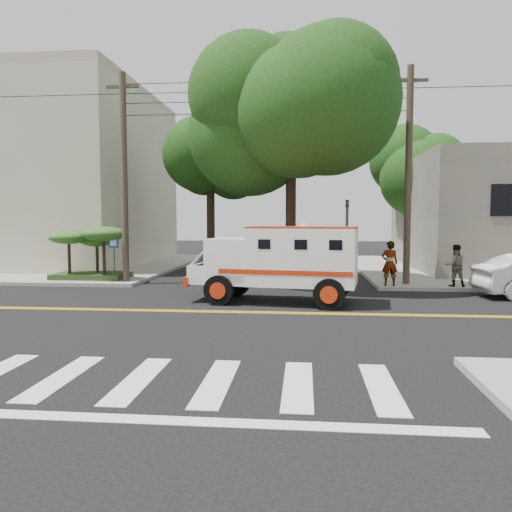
# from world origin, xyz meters

# --- Properties ---
(ground) EXTENTS (100.00, 100.00, 0.00)m
(ground) POSITION_xyz_m (0.00, 0.00, 0.00)
(ground) COLOR black
(ground) RESTS_ON ground
(sidewalk_nw) EXTENTS (17.00, 17.00, 0.15)m
(sidewalk_nw) POSITION_xyz_m (-13.50, 13.50, 0.07)
(sidewalk_nw) COLOR gray
(sidewalk_nw) RESTS_ON ground
(building_left) EXTENTS (16.00, 14.00, 10.00)m
(building_left) POSITION_xyz_m (-15.50, 15.00, 5.15)
(building_left) COLOR #B3AF93
(building_left) RESTS_ON sidewalk_nw
(utility_pole_left) EXTENTS (0.28, 0.28, 9.00)m
(utility_pole_left) POSITION_xyz_m (-5.60, 6.00, 4.50)
(utility_pole_left) COLOR #382D23
(utility_pole_left) RESTS_ON ground
(utility_pole_right) EXTENTS (0.28, 0.28, 9.00)m
(utility_pole_right) POSITION_xyz_m (6.30, 6.20, 4.50)
(utility_pole_right) COLOR #382D23
(utility_pole_right) RESTS_ON ground
(tree_main) EXTENTS (6.08, 5.70, 9.85)m
(tree_main) POSITION_xyz_m (1.94, 6.21, 7.20)
(tree_main) COLOR black
(tree_main) RESTS_ON ground
(tree_left) EXTENTS (4.48, 4.20, 7.70)m
(tree_left) POSITION_xyz_m (-2.68, 11.79, 5.73)
(tree_left) COLOR black
(tree_left) RESTS_ON ground
(tree_right) EXTENTS (4.80, 4.50, 8.20)m
(tree_right) POSITION_xyz_m (8.84, 15.77, 6.09)
(tree_right) COLOR black
(tree_right) RESTS_ON ground
(traffic_signal) EXTENTS (0.15, 0.18, 3.60)m
(traffic_signal) POSITION_xyz_m (3.80, 5.60, 2.23)
(traffic_signal) COLOR #3F3F42
(traffic_signal) RESTS_ON ground
(accessibility_sign) EXTENTS (0.45, 0.10, 2.02)m
(accessibility_sign) POSITION_xyz_m (-6.20, 6.17, 1.37)
(accessibility_sign) COLOR #3F3F42
(accessibility_sign) RESTS_ON ground
(palm_planter) EXTENTS (3.52, 2.63, 2.36)m
(palm_planter) POSITION_xyz_m (-7.44, 6.62, 1.65)
(palm_planter) COLOR #1E3314
(palm_planter) RESTS_ON sidewalk_nw
(armored_truck) EXTENTS (5.90, 2.96, 2.58)m
(armored_truck) POSITION_xyz_m (1.32, 1.90, 1.47)
(armored_truck) COLOR white
(armored_truck) RESTS_ON ground
(pedestrian_a) EXTENTS (0.67, 0.46, 1.81)m
(pedestrian_a) POSITION_xyz_m (5.50, 5.50, 1.05)
(pedestrian_a) COLOR gray
(pedestrian_a) RESTS_ON sidewalk_ne
(pedestrian_b) EXTENTS (0.85, 0.69, 1.67)m
(pedestrian_b) POSITION_xyz_m (8.05, 5.50, 0.98)
(pedestrian_b) COLOR gray
(pedestrian_b) RESTS_ON sidewalk_ne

